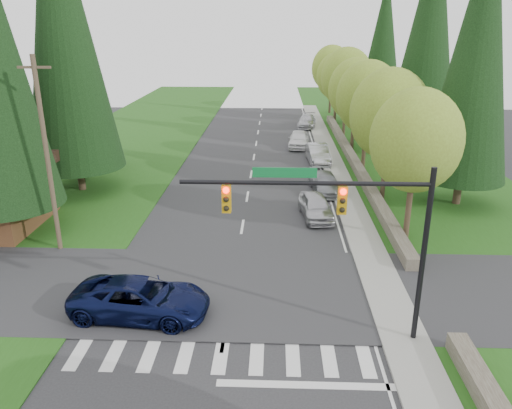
# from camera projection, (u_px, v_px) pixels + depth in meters

# --- Properties ---
(grass_east) EXTENTS (14.00, 110.00, 0.06)m
(grass_east) POSITION_uv_depth(u_px,v_px,m) (441.00, 203.00, 33.31)
(grass_east) COLOR #215015
(grass_east) RESTS_ON ground
(grass_west) EXTENTS (14.00, 110.00, 0.06)m
(grass_west) POSITION_uv_depth(u_px,v_px,m) (58.00, 199.00, 34.23)
(grass_west) COLOR #215015
(grass_west) RESTS_ON ground
(cross_street) EXTENTS (120.00, 8.00, 0.10)m
(cross_street) POSITION_uv_depth(u_px,v_px,m) (232.00, 290.00, 22.50)
(cross_street) COLOR #28282B
(cross_street) RESTS_ON ground
(sidewalk_east) EXTENTS (1.80, 80.00, 0.13)m
(sidewalk_east) POSITION_uv_depth(u_px,v_px,m) (345.00, 192.00, 35.39)
(sidewalk_east) COLOR gray
(sidewalk_east) RESTS_ON ground
(curb_east) EXTENTS (0.20, 80.00, 0.13)m
(curb_east) POSITION_uv_depth(u_px,v_px,m) (333.00, 192.00, 35.42)
(curb_east) COLOR gray
(curb_east) RESTS_ON ground
(stone_wall_north) EXTENTS (0.70, 40.00, 0.70)m
(stone_wall_north) POSITION_uv_depth(u_px,v_px,m) (353.00, 160.00, 42.75)
(stone_wall_north) COLOR #4C4438
(stone_wall_north) RESTS_ON ground
(traffic_signal) EXTENTS (8.70, 0.37, 6.80)m
(traffic_signal) POSITION_uv_depth(u_px,v_px,m) (346.00, 217.00, 17.36)
(traffic_signal) COLOR black
(traffic_signal) RESTS_ON ground
(utility_pole) EXTENTS (1.60, 0.24, 10.00)m
(utility_pole) POSITION_uv_depth(u_px,v_px,m) (47.00, 155.00, 24.85)
(utility_pole) COLOR #473828
(utility_pole) RESTS_ON ground
(decid_tree_0) EXTENTS (4.80, 4.80, 8.37)m
(decid_tree_0) POSITION_uv_depth(u_px,v_px,m) (416.00, 141.00, 25.91)
(decid_tree_0) COLOR #38281C
(decid_tree_0) RESTS_ON ground
(decid_tree_1) EXTENTS (5.20, 5.20, 8.80)m
(decid_tree_1) POSITION_uv_depth(u_px,v_px,m) (389.00, 114.00, 32.41)
(decid_tree_1) COLOR #38281C
(decid_tree_1) RESTS_ON ground
(decid_tree_2) EXTENTS (5.00, 5.00, 8.82)m
(decid_tree_2) POSITION_uv_depth(u_px,v_px,m) (368.00, 97.00, 38.95)
(decid_tree_2) COLOR #38281C
(decid_tree_2) RESTS_ON ground
(decid_tree_3) EXTENTS (5.00, 5.00, 8.55)m
(decid_tree_3) POSITION_uv_depth(u_px,v_px,m) (356.00, 90.00, 45.62)
(decid_tree_3) COLOR #38281C
(decid_tree_3) RESTS_ON ground
(decid_tree_4) EXTENTS (5.40, 5.40, 9.18)m
(decid_tree_4) POSITION_uv_depth(u_px,v_px,m) (347.00, 78.00, 52.06)
(decid_tree_4) COLOR #38281C
(decid_tree_4) RESTS_ON ground
(decid_tree_5) EXTENTS (4.80, 4.80, 8.30)m
(decid_tree_5) POSITION_uv_depth(u_px,v_px,m) (337.00, 76.00, 58.82)
(decid_tree_5) COLOR #38281C
(decid_tree_5) RESTS_ON ground
(decid_tree_6) EXTENTS (5.20, 5.20, 8.86)m
(decid_tree_6) POSITION_uv_depth(u_px,v_px,m) (332.00, 68.00, 65.28)
(decid_tree_6) COLOR #38281C
(decid_tree_6) RESTS_ON ground
(conifer_w_c) EXTENTS (6.46, 6.46, 20.80)m
(conifer_w_c) POSITION_uv_depth(u_px,v_px,m) (62.00, 24.00, 32.24)
(conifer_w_c) COLOR #38281C
(conifer_w_c) RESTS_ON ground
(conifer_w_e) EXTENTS (5.78, 5.78, 18.80)m
(conifer_w_e) POSITION_uv_depth(u_px,v_px,m) (70.00, 38.00, 38.29)
(conifer_w_e) COLOR #38281C
(conifer_w_e) RESTS_ON ground
(conifer_e_a) EXTENTS (5.44, 5.44, 17.80)m
(conifer_e_a) POSITION_uv_depth(u_px,v_px,m) (478.00, 51.00, 29.95)
(conifer_e_a) COLOR #38281C
(conifer_e_a) RESTS_ON ground
(conifer_e_b) EXTENTS (6.12, 6.12, 19.80)m
(conifer_e_b) POSITION_uv_depth(u_px,v_px,m) (429.00, 31.00, 42.73)
(conifer_e_b) COLOR #38281C
(conifer_e_b) RESTS_ON ground
(conifer_e_c) EXTENTS (5.10, 5.10, 16.80)m
(conifer_e_c) POSITION_uv_depth(u_px,v_px,m) (383.00, 43.00, 56.43)
(conifer_e_c) COLOR #38281C
(conifer_e_c) RESTS_ON ground
(suv_navy) EXTENTS (5.84, 3.11, 1.56)m
(suv_navy) POSITION_uv_depth(u_px,v_px,m) (141.00, 299.00, 20.30)
(suv_navy) COLOR #0A1034
(suv_navy) RESTS_ON ground
(parked_car_a) EXTENTS (2.26, 4.50, 1.47)m
(parked_car_a) POSITION_uv_depth(u_px,v_px,m) (316.00, 206.00, 30.71)
(parked_car_a) COLOR #B2B1B6
(parked_car_a) RESTS_ON ground
(parked_car_b) EXTENTS (2.33, 4.72, 1.32)m
(parked_car_b) POSITION_uv_depth(u_px,v_px,m) (326.00, 183.00, 35.46)
(parked_car_b) COLOR gray
(parked_car_b) RESTS_ON ground
(parked_car_c) EXTENTS (2.02, 4.89, 1.57)m
(parked_car_c) POSITION_uv_depth(u_px,v_px,m) (318.00, 154.00, 43.05)
(parked_car_c) COLOR #ABABB0
(parked_car_c) RESTS_ON ground
(parked_car_d) EXTENTS (2.29, 4.84, 1.60)m
(parked_car_d) POSITION_uv_depth(u_px,v_px,m) (299.00, 139.00, 48.39)
(parked_car_d) COLOR silver
(parked_car_d) RESTS_ON ground
(parked_car_e) EXTENTS (2.47, 4.99, 1.39)m
(parked_car_e) POSITION_uv_depth(u_px,v_px,m) (307.00, 121.00, 57.96)
(parked_car_e) COLOR #B3B4B8
(parked_car_e) RESTS_ON ground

